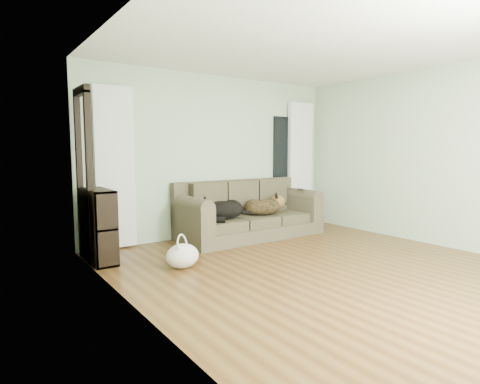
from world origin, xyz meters
TOP-DOWN VIEW (x-y plane):
  - floor at (0.00, 0.00)m, footprint 5.00×5.00m
  - ceiling at (0.00, 0.00)m, footprint 5.00×5.00m
  - wall_back at (0.00, 2.50)m, footprint 4.50×0.04m
  - wall_left at (-2.25, 0.00)m, footprint 0.04×5.00m
  - wall_right at (2.25, 0.00)m, footprint 0.04×5.00m
  - curtain_left at (-1.70, 2.42)m, footprint 0.55×0.08m
  - curtain_right at (1.80, 2.42)m, footprint 0.55×0.08m
  - window_pane at (1.45, 2.47)m, footprint 0.50×0.03m
  - door_casing at (-2.20, 2.05)m, footprint 0.07×0.60m
  - sofa at (0.33, 1.97)m, footprint 2.35×1.02m
  - dog_black_lab at (-0.28, 1.93)m, footprint 0.76×0.60m
  - dog_shepherd at (0.55, 1.91)m, footprint 0.75×0.63m
  - tv_remote at (1.27, 1.81)m, footprint 0.10×0.20m
  - tote_bag at (-1.36, 1.04)m, footprint 0.49×0.44m
  - bookshelf at (-2.09, 1.90)m, footprint 0.28×0.74m

SIDE VIEW (x-z plane):
  - floor at x=0.00m, z-range 0.00..0.00m
  - tote_bag at x=-1.36m, z-range 0.01..0.31m
  - sofa at x=0.33m, z-range -0.03..0.93m
  - dog_black_lab at x=-0.28m, z-range 0.33..0.63m
  - dog_shepherd at x=0.55m, z-range 0.35..0.63m
  - bookshelf at x=-2.09m, z-range 0.04..0.96m
  - tv_remote at x=1.27m, z-range 0.72..0.74m
  - door_casing at x=-2.20m, z-range 0.00..2.10m
  - curtain_left at x=-1.70m, z-range 0.02..2.27m
  - curtain_right at x=1.80m, z-range 0.02..2.27m
  - wall_back at x=0.00m, z-range 0.00..2.60m
  - wall_left at x=-2.25m, z-range 0.00..2.60m
  - wall_right at x=2.25m, z-range 0.00..2.60m
  - window_pane at x=1.45m, z-range 0.80..2.00m
  - ceiling at x=0.00m, z-range 2.60..2.60m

